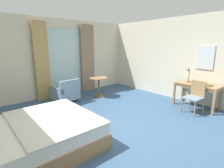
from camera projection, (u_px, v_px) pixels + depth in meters
name	position (u px, v px, depth m)	size (l,w,h in m)	color
ground	(120.00, 128.00, 4.19)	(6.77, 7.57, 0.10)	#38567A
wall_back	(57.00, 58.00, 6.47)	(6.37, 0.12, 2.87)	beige
wall_right	(188.00, 60.00, 5.84)	(0.12, 7.17, 2.87)	beige
balcony_glass_door	(66.00, 62.00, 6.65)	(1.43, 0.02, 2.52)	silver
curtain_panel_left	(42.00, 62.00, 5.96)	(0.48, 0.10, 2.71)	tan
curtain_panel_right	(88.00, 59.00, 7.14)	(0.60, 0.10, 2.71)	#897056
bed	(32.00, 136.00, 3.16)	(2.25, 1.90, 1.15)	#9E754C
writing_desk	(197.00, 87.00, 5.32)	(0.62, 1.27, 0.75)	#9E754C
desk_chair	(195.00, 95.00, 4.96)	(0.51, 0.48, 0.92)	gray
desk_lamp	(188.00, 71.00, 5.50)	(0.18, 0.20, 0.48)	#4C4C51
closed_book	(208.00, 85.00, 5.08)	(0.21, 0.26, 0.02)	brown
armchair_by_window	(66.00, 93.00, 5.90)	(0.83, 0.82, 0.80)	gray
round_cafe_table	(99.00, 82.00, 6.47)	(0.68, 0.68, 0.73)	#9E754C
wall_mirror	(205.00, 58.00, 5.33)	(0.02, 0.51, 0.71)	silver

